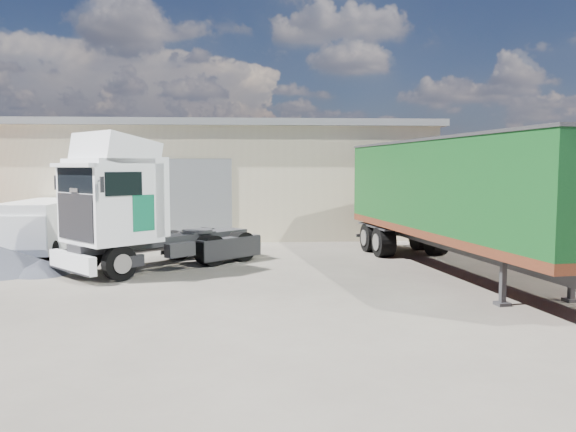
{
  "coord_description": "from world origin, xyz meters",
  "views": [
    {
      "loc": [
        0.99,
        -14.03,
        3.24
      ],
      "look_at": [
        1.99,
        3.0,
        1.75
      ],
      "focal_mm": 35.0,
      "sensor_mm": 36.0,
      "label": 1
    }
  ],
  "objects": [
    {
      "name": "panel_van",
      "position": [
        -7.0,
        7.32,
        1.02
      ],
      "size": [
        2.01,
        4.84,
        1.97
      ],
      "rotation": [
        0.0,
        0.0,
        0.0
      ],
      "color": "black",
      "rests_on": "ground"
    },
    {
      "name": "box_trailer",
      "position": [
        7.12,
        2.67,
        2.49
      ],
      "size": [
        4.33,
        12.55,
        4.09
      ],
      "rotation": [
        0.0,
        0.0,
        0.14
      ],
      "color": "#2D2D30",
      "rests_on": "ground"
    },
    {
      "name": "brick_boundary_wall",
      "position": [
        11.5,
        6.0,
        1.25
      ],
      "size": [
        0.35,
        26.0,
        2.5
      ],
      "primitive_type": "cube",
      "color": "brown",
      "rests_on": "ground"
    },
    {
      "name": "ground",
      "position": [
        0.0,
        0.0,
        0.0
      ],
      "size": [
        120.0,
        120.0,
        0.0
      ],
      "primitive_type": "plane",
      "color": "#2A2722",
      "rests_on": "ground"
    },
    {
      "name": "tractor_unit",
      "position": [
        -2.74,
        3.58,
        1.8
      ],
      "size": [
        6.2,
        6.02,
        4.27
      ],
      "rotation": [
        0.0,
        0.0,
        -0.82
      ],
      "color": "black",
      "rests_on": "ground"
    },
    {
      "name": "warehouse",
      "position": [
        -6.0,
        16.0,
        2.66
      ],
      "size": [
        30.6,
        12.6,
        5.42
      ],
      "color": "beige",
      "rests_on": "ground"
    }
  ]
}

